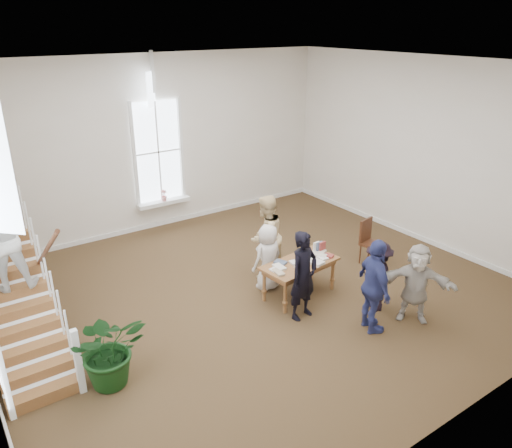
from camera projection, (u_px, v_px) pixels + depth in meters
ground at (256, 292)px, 10.34m from camera, size 10.00×10.00×0.00m
room_shell at (164, 212)px, 13.52m from camera, size 10.49×10.00×10.00m
staircase at (7, 263)px, 8.00m from camera, size 1.10×4.10×2.92m
library_table at (301, 266)px, 9.99m from camera, size 1.66×0.97×0.80m
police_officer at (304, 276)px, 9.18m from camera, size 0.69×0.51×1.74m
elderly_woman at (268, 257)px, 10.24m from camera, size 0.73×0.51×1.42m
person_yellow at (266, 237)px, 10.70m from camera, size 1.06×0.94×1.84m
woman_cluster_a at (374, 287)px, 8.76m from camera, size 0.78×1.13×1.78m
woman_cluster_b at (378, 276)px, 9.48m from camera, size 0.93×1.06×1.42m
woman_cluster_c at (416, 283)px, 9.13m from camera, size 1.27×1.36×1.53m
floor_plant at (109, 349)px, 7.54m from camera, size 1.22×1.09×1.24m
side_chair at (369, 239)px, 11.40m from camera, size 0.53×0.53×1.05m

